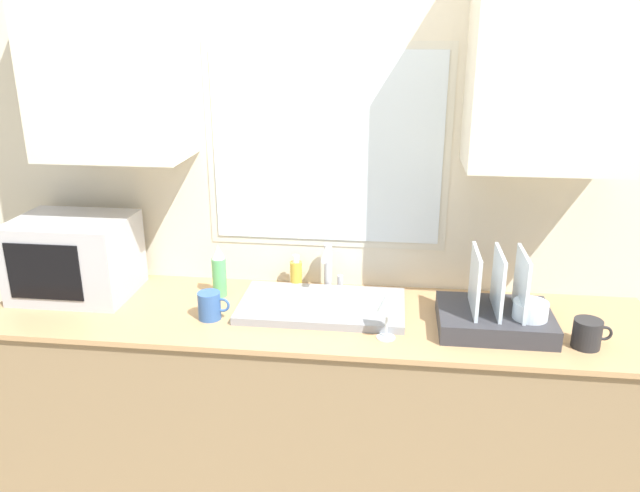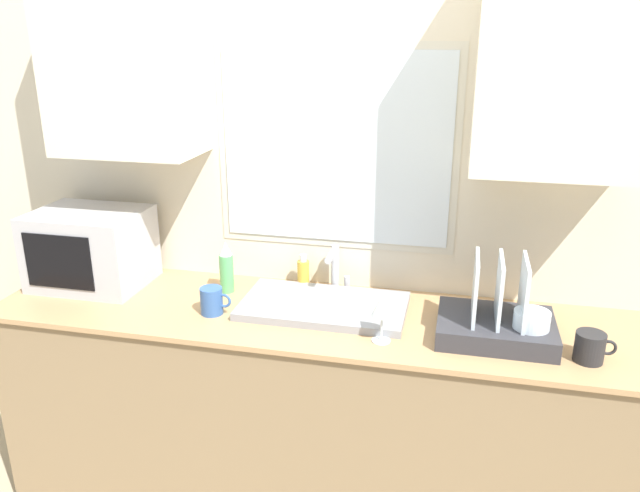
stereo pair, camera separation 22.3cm
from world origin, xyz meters
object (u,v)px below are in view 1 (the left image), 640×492
object	(u,v)px
spray_bottle	(219,272)
soap_bottle	(296,274)
wine_glass	(387,304)
microwave	(75,257)
dish_rack	(498,313)
faucet	(329,265)
mug_near_sink	(210,306)

from	to	relation	value
spray_bottle	soap_bottle	world-z (taller)	spray_bottle
spray_bottle	wine_glass	world-z (taller)	spray_bottle
microwave	soap_bottle	bearing A→B (deg)	10.16
microwave	dish_rack	world-z (taller)	microwave
microwave	faucet	bearing A→B (deg)	8.37
dish_rack	spray_bottle	distance (m)	1.07
faucet	dish_rack	xyz separation A→B (m)	(0.63, -0.27, -0.05)
wine_glass	microwave	bearing A→B (deg)	169.05
faucet	mug_near_sink	distance (m)	0.52
spray_bottle	wine_glass	size ratio (longest dim) A/B	1.23
dish_rack	spray_bottle	size ratio (longest dim) A/B	1.85
spray_bottle	soap_bottle	size ratio (longest dim) A/B	1.48
mug_near_sink	microwave	bearing A→B (deg)	164.55
microwave	spray_bottle	bearing A→B (deg)	4.38
faucet	mug_near_sink	world-z (taller)	faucet
wine_glass	spray_bottle	bearing A→B (deg)	156.93
faucet	dish_rack	distance (m)	0.69
dish_rack	wine_glass	size ratio (longest dim) A/B	2.29
soap_bottle	wine_glass	size ratio (longest dim) A/B	0.84
microwave	soap_bottle	xyz separation A→B (m)	(0.87, 0.16, -0.09)
microwave	mug_near_sink	size ratio (longest dim) A/B	3.72
microwave	mug_near_sink	xyz separation A→B (m)	(0.60, -0.16, -0.10)
dish_rack	soap_bottle	bearing A→B (deg)	159.96
dish_rack	mug_near_sink	distance (m)	1.04
dish_rack	wine_glass	xyz separation A→B (m)	(-0.39, -0.12, 0.07)
faucet	spray_bottle	bearing A→B (deg)	-166.40
faucet	wine_glass	xyz separation A→B (m)	(0.24, -0.39, 0.02)
mug_near_sink	wine_glass	bearing A→B (deg)	-6.70
faucet	microwave	distance (m)	1.01
microwave	spray_bottle	xyz separation A→B (m)	(0.58, 0.04, -0.05)
microwave	wine_glass	xyz separation A→B (m)	(1.25, -0.24, -0.03)
spray_bottle	soap_bottle	distance (m)	0.31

